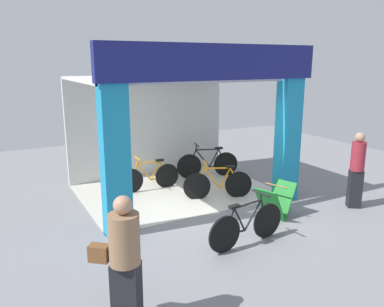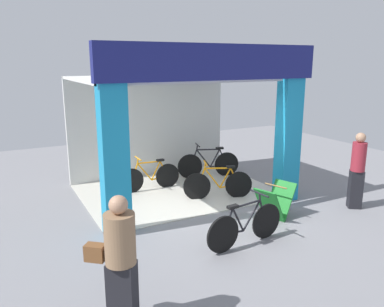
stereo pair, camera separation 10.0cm
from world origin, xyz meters
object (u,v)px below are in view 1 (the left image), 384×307
bicycle_inside_1 (218,184)px  pedestrian_0 (357,170)px  bicycle_inside_0 (150,177)px  bicycle_inside_2 (208,164)px  sandwich_board_sign (275,202)px  pedestrian_1 (124,262)px  bicycle_parked_0 (247,225)px

bicycle_inside_1 → pedestrian_0: pedestrian_0 is taller
bicycle_inside_0 → pedestrian_0: pedestrian_0 is taller
bicycle_inside_2 → sandwich_board_sign: bicycle_inside_2 is taller
bicycle_inside_0 → bicycle_inside_1: (1.19, -1.31, 0.01)m
bicycle_inside_1 → pedestrian_1: size_ratio=0.91×
bicycle_inside_2 → bicycle_inside_0: bearing=-171.1°
bicycle_inside_0 → pedestrian_1: size_ratio=0.94×
bicycle_inside_0 → pedestrian_0: size_ratio=0.95×
bicycle_inside_1 → bicycle_inside_2: (0.67, 1.61, 0.02)m
bicycle_inside_0 → bicycle_inside_2: 1.89m
bicycle_inside_0 → pedestrian_0: 4.82m
bicycle_inside_2 → sandwich_board_sign: 3.18m
bicycle_inside_2 → pedestrian_0: pedestrian_0 is taller
bicycle_inside_2 → sandwich_board_sign: (-0.27, -3.17, -0.02)m
bicycle_inside_1 → pedestrian_0: bearing=-38.3°
pedestrian_0 → pedestrian_1: (-5.78, -1.45, 0.03)m
bicycle_inside_2 → pedestrian_1: 6.42m
pedestrian_1 → bicycle_inside_1: bearing=44.5°
bicycle_parked_0 → pedestrian_1: 2.86m
bicycle_inside_1 → pedestrian_0: 3.08m
bicycle_parked_0 → pedestrian_0: pedestrian_0 is taller
bicycle_parked_0 → pedestrian_0: (3.19, 0.35, 0.50)m
bicycle_inside_0 → pedestrian_0: (3.58, -3.19, 0.51)m
pedestrian_0 → pedestrian_1: size_ratio=0.99×
bicycle_inside_2 → pedestrian_0: bearing=-63.8°
bicycle_inside_0 → bicycle_inside_2: size_ratio=0.94×
bicycle_inside_0 → bicycle_inside_1: bearing=-47.7°
pedestrian_0 → sandwich_board_sign: bearing=171.0°
sandwich_board_sign → pedestrian_1: bearing=-155.0°
pedestrian_0 → bicycle_inside_0: bearing=138.2°
bicycle_parked_0 → sandwich_board_sign: bicycle_parked_0 is taller
pedestrian_1 → sandwich_board_sign: bearing=25.0°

